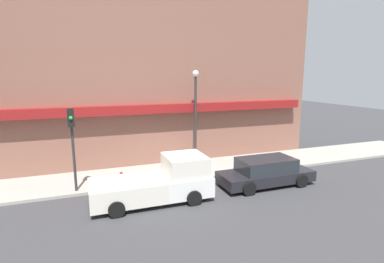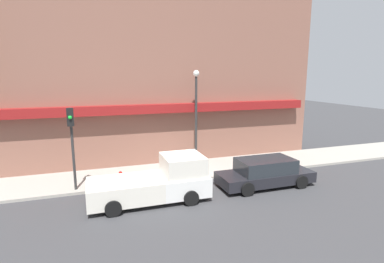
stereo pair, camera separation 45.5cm
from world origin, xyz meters
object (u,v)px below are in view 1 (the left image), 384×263
Objects in this scene: fire_hydrant at (121,178)px; street_lamp at (196,107)px; traffic_light at (72,135)px; pickup_truck at (159,182)px; parked_car at (266,172)px.

street_lamp is (4.52, 1.85, 3.11)m from fire_hydrant.
street_lamp reaches higher than traffic_light.
pickup_truck is 2.55m from fire_hydrant.
pickup_truck is 7.95× the size of fire_hydrant.
traffic_light is at bearing -175.90° from fire_hydrant.
pickup_truck is 1.33× the size of traffic_light.
fire_hydrant is 0.17× the size of traffic_light.
pickup_truck is at bearing -128.58° from street_lamp.
pickup_truck is 5.35m from parked_car.
traffic_light reaches higher than pickup_truck.
parked_car is 5.38m from street_lamp.
street_lamp reaches higher than pickup_truck.
fire_hydrant is at bearing 162.74° from parked_car.
fire_hydrant is at bearing 124.12° from pickup_truck.
traffic_light is at bearing 151.49° from pickup_truck.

